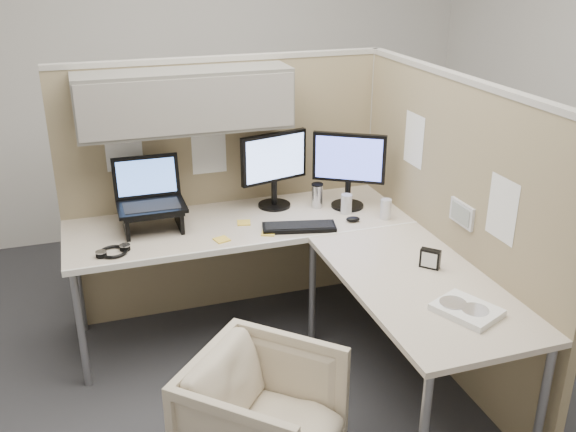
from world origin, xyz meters
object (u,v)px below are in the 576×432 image
object	(u,v)px
monitor_left	(274,164)
keyboard	(299,227)
desk	(299,251)
office_chair	(263,411)

from	to	relation	value
monitor_left	keyboard	bearing A→B (deg)	-100.01
keyboard	desk	bearing A→B (deg)	-95.39
keyboard	office_chair	bearing A→B (deg)	-104.52
desk	keyboard	size ratio (longest dim) A/B	4.82
desk	keyboard	xyz separation A→B (m)	(0.06, 0.19, 0.05)
desk	monitor_left	world-z (taller)	monitor_left
office_chair	monitor_left	xyz separation A→B (m)	(0.46, 1.32, 0.69)
monitor_left	keyboard	xyz separation A→B (m)	(0.03, -0.38, -0.26)
monitor_left	keyboard	size ratio (longest dim) A/B	1.12
office_chair	monitor_left	size ratio (longest dim) A/B	1.34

